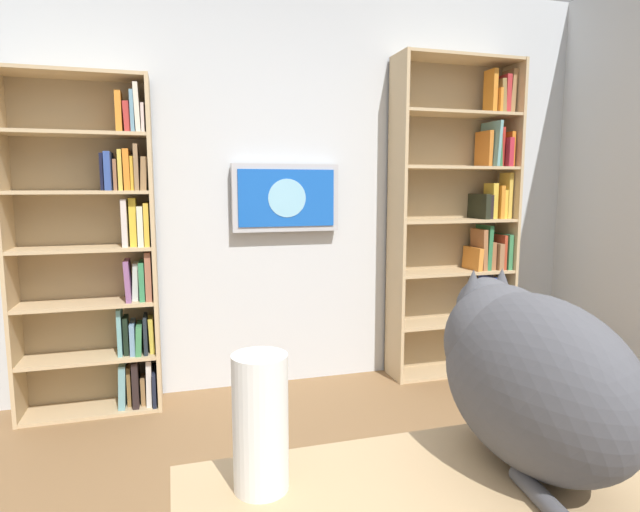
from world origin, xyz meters
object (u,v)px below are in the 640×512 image
cat (524,369)px  bookshelf_right (102,252)px  paper_towel_roll (260,423)px  bookshelf_left (465,224)px  wall_mounted_tv (286,198)px  coffee_mug (591,406)px

cat → bookshelf_right: bearing=-64.5°
paper_towel_roll → bookshelf_left: bearing=-129.1°
wall_mounted_tv → paper_towel_roll: wall_mounted_tv is taller
wall_mounted_tv → coffee_mug: wall_mounted_tv is taller
cat → paper_towel_roll: (0.57, -0.04, -0.07)m
cat → paper_towel_roll: bearing=-4.2°
bookshelf_right → coffee_mug: bookshelf_right is taller
cat → bookshelf_left: bearing=-119.0°
bookshelf_right → paper_towel_roll: 2.36m
bookshelf_left → coffee_mug: bearing=65.6°
bookshelf_left → coffee_mug: bookshelf_left is taller
bookshelf_right → coffee_mug: 2.65m
cat → coffee_mug: (-0.28, -0.09, -0.16)m
cat → paper_towel_roll: size_ratio=2.43×
paper_towel_roll → coffee_mug: (-0.85, -0.04, -0.09)m
bookshelf_right → paper_towel_roll: bearing=103.3°
paper_towel_roll → bookshelf_right: bearing=-76.7°
bookshelf_left → cat: bookshelf_left is taller
bookshelf_right → wall_mounted_tv: (-1.13, -0.08, 0.31)m
coffee_mug → cat: bearing=17.5°
bookshelf_left → wall_mounted_tv: size_ratio=3.13×
wall_mounted_tv → paper_towel_roll: 2.48m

